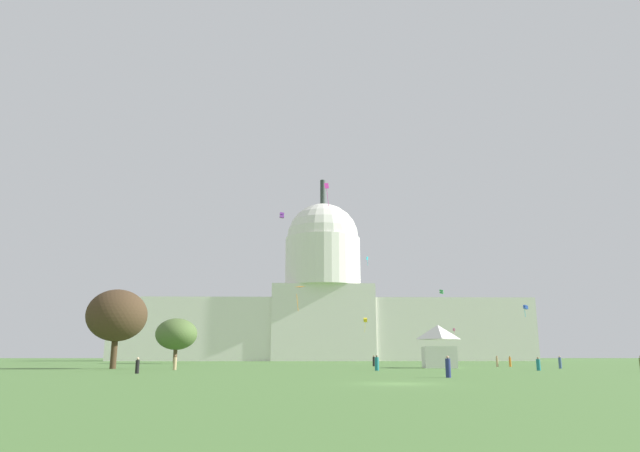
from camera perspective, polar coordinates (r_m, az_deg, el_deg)
name	(u,v)px	position (r m, az deg, el deg)	size (l,w,h in m)	color
ground_plane	(399,384)	(35.94, 7.95, -15.49)	(800.00, 800.00, 0.00)	#4C7538
capitol_building	(323,305)	(194.48, 0.29, -8.02)	(139.42, 25.99, 63.16)	silver
event_tent	(438,346)	(83.14, 11.87, -11.80)	(5.07, 6.06, 5.95)	white
tree_west_near	(176,334)	(133.46, -14.30, -10.53)	(12.93, 13.70, 9.95)	brown
tree_west_mid	(117,316)	(80.70, -19.82, -8.50)	(8.22, 7.72, 10.35)	#42301E
person_navy_front_center	(448,368)	(46.41, 12.80, -13.77)	(0.54, 0.54, 1.66)	navy
person_teal_lawn_far_left	(538,364)	(71.67, 21.18, -12.91)	(0.57, 0.57, 1.52)	#1E757A
person_orange_deep_crowd	(510,362)	(94.67, 18.64, -12.85)	(0.46, 0.46, 1.66)	orange
person_tan_front_right	(497,362)	(94.43, 17.45, -12.93)	(0.36, 0.36, 1.68)	tan
person_black_mid_left	(137,366)	(58.21, -17.96, -13.31)	(0.45, 0.45, 1.52)	black
person_teal_back_center	(377,364)	(67.09, 5.76, -13.66)	(0.50, 0.50, 1.73)	#1E757A
person_tan_edge_west	(175,363)	(72.29, -14.43, -13.26)	(0.57, 0.57, 1.74)	tan
person_denim_edge_east	(560,363)	(83.95, 23.07, -12.58)	(0.46, 0.46, 1.66)	#3D5684
person_black_aisle_center	(374,361)	(94.74, 5.44, -13.44)	(0.51, 0.51, 1.73)	black
kite_violet_mid	(282,215)	(124.30, -3.87, 1.09)	(1.06, 1.03, 1.18)	purple
kite_pink_low	(454,330)	(173.58, 13.37, -10.16)	(0.83, 0.86, 2.31)	pink
kite_yellow_low	(365,320)	(158.95, 4.60, -9.45)	(1.02, 1.10, 3.95)	yellow
kite_magenta_mid	(327,189)	(105.73, 0.70, 3.80)	(0.90, 0.48, 4.57)	#D1339E
kite_green_low	(441,292)	(150.24, 12.17, -6.51)	(1.22, 1.18, 1.17)	green
kite_orange_low	(298,291)	(83.25, -2.26, -6.55)	(1.56, 1.29, 3.19)	orange
kite_blue_low	(526,307)	(106.87, 20.04, -7.72)	(0.80, 0.77, 2.07)	blue
kite_cyan_mid	(367,259)	(142.02, 4.79, -3.36)	(0.60, 0.66, 2.38)	#33BCDB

